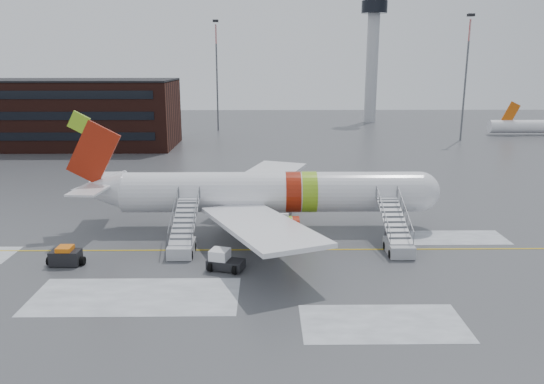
{
  "coord_description": "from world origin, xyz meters",
  "views": [
    {
      "loc": [
        2.89,
        -43.32,
        15.56
      ],
      "look_at": [
        3.44,
        3.24,
        4.0
      ],
      "focal_mm": 35.0,
      "sensor_mm": 36.0,
      "label": 1
    }
  ],
  "objects_px": {
    "airliner": "(262,193)",
    "airstair_fwd": "(397,239)",
    "baggage_tractor": "(66,257)",
    "pushback_tug": "(224,261)",
    "airstair_aft": "(183,239)"
  },
  "relations": [
    {
      "from": "airstair_aft",
      "to": "baggage_tractor",
      "type": "xyz_separation_m",
      "value": [
        -8.72,
        -2.9,
        -0.42
      ]
    },
    {
      "from": "airstair_aft",
      "to": "baggage_tractor",
      "type": "height_order",
      "value": "airstair_aft"
    },
    {
      "from": "airliner",
      "to": "baggage_tractor",
      "type": "height_order",
      "value": "airliner"
    },
    {
      "from": "airliner",
      "to": "pushback_tug",
      "type": "relative_size",
      "value": 11.52
    },
    {
      "from": "airliner",
      "to": "airstair_aft",
      "type": "distance_m",
      "value": 9.55
    },
    {
      "from": "baggage_tractor",
      "to": "pushback_tug",
      "type": "bearing_deg",
      "value": -4.73
    },
    {
      "from": "airstair_aft",
      "to": "pushback_tug",
      "type": "height_order",
      "value": "airstair_aft"
    },
    {
      "from": "airstair_fwd",
      "to": "airstair_aft",
      "type": "relative_size",
      "value": 1.0
    },
    {
      "from": "airstair_fwd",
      "to": "baggage_tractor",
      "type": "height_order",
      "value": "airstair_fwd"
    },
    {
      "from": "pushback_tug",
      "to": "baggage_tractor",
      "type": "height_order",
      "value": "pushback_tug"
    },
    {
      "from": "airstair_aft",
      "to": "baggage_tractor",
      "type": "relative_size",
      "value": 2.63
    },
    {
      "from": "airstair_fwd",
      "to": "pushback_tug",
      "type": "relative_size",
      "value": 2.53
    },
    {
      "from": "airstair_fwd",
      "to": "pushback_tug",
      "type": "height_order",
      "value": "airstair_fwd"
    },
    {
      "from": "airstair_aft",
      "to": "pushback_tug",
      "type": "distance_m",
      "value": 5.41
    },
    {
      "from": "airliner",
      "to": "airstair_fwd",
      "type": "bearing_deg",
      "value": -29.86
    }
  ]
}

